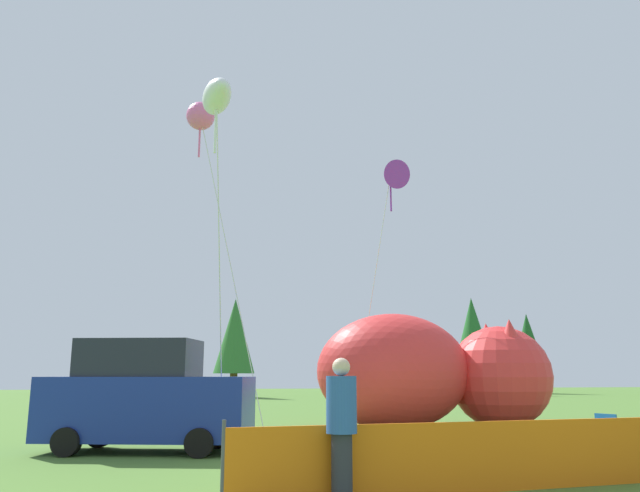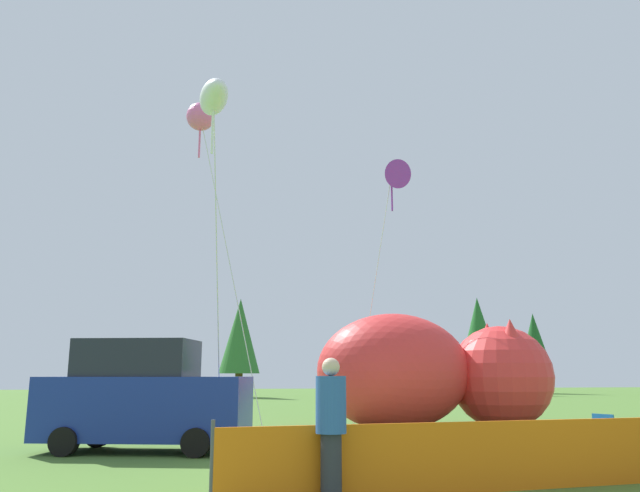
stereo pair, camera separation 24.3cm
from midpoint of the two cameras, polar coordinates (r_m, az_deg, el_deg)
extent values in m
plane|color=#4C752D|center=(12.99, 4.64, -18.60)|extent=(120.00, 120.00, 0.00)
cube|color=navy|center=(13.97, -15.18, -14.11)|extent=(4.54, 2.65, 1.29)
cube|color=#1E232D|center=(14.03, -15.79, -9.84)|extent=(2.65, 2.04, 0.77)
cylinder|color=black|center=(14.41, -9.04, -16.69)|extent=(0.60, 0.36, 0.56)
cylinder|color=black|center=(12.87, -10.72, -17.25)|extent=(0.60, 0.36, 0.56)
cylinder|color=black|center=(15.22, -19.18, -15.93)|extent=(0.60, 0.36, 0.56)
cylinder|color=black|center=(13.77, -21.88, -16.26)|extent=(0.60, 0.36, 0.56)
cube|color=#1959A5|center=(12.98, 24.53, -15.67)|extent=(0.60, 0.60, 0.03)
cube|color=#1959A5|center=(13.14, 25.00, -14.66)|extent=(0.19, 0.42, 0.41)
cylinder|color=#A5A5AD|center=(12.73, 24.86, -16.75)|extent=(0.02, 0.02, 0.44)
cylinder|color=#A5A5AD|center=(12.95, 23.36, -16.76)|extent=(0.02, 0.02, 0.44)
cylinder|color=#A5A5AD|center=(13.05, 25.86, -16.51)|extent=(0.02, 0.02, 0.44)
cylinder|color=#A5A5AD|center=(13.27, 24.38, -16.54)|extent=(0.02, 0.02, 0.44)
ellipsoid|color=red|center=(18.61, 7.10, -11.30)|extent=(4.72, 3.70, 3.34)
ellipsoid|color=yellow|center=(18.62, 7.16, -13.61)|extent=(3.05, 2.73, 1.50)
sphere|color=red|center=(19.57, 16.57, -11.42)|extent=(3.00, 3.00, 3.00)
cone|color=red|center=(20.27, 15.42, -8.07)|extent=(0.84, 0.84, 0.90)
cone|color=red|center=(18.93, 17.38, -7.73)|extent=(0.84, 0.84, 0.90)
cube|color=orange|center=(9.77, 19.34, -17.55)|extent=(8.88, 1.00, 0.94)
cylinder|color=#4C4C51|center=(8.10, -8.97, -19.06)|extent=(0.05, 0.05, 1.03)
cylinder|color=#2D2D38|center=(8.25, 1.92, -19.69)|extent=(0.27, 0.27, 0.85)
cylinder|color=#2D59A5|center=(8.18, 1.89, -14.27)|extent=(0.39, 0.39, 0.71)
sphere|color=beige|center=(8.17, 1.86, -10.99)|extent=(0.23, 0.23, 0.23)
cylinder|color=silver|center=(13.99, -8.90, -2.40)|extent=(0.46, 1.55, 7.60)
ellipsoid|color=white|center=(14.37, -9.21, 13.25)|extent=(0.89, 1.97, 0.92)
cylinder|color=white|center=(14.09, -9.30, 10.66)|extent=(0.06, 0.06, 1.20)
cylinder|color=silver|center=(17.36, -7.88, -1.49)|extent=(1.97, 1.90, 9.23)
sphere|color=pink|center=(19.57, -10.51, 11.55)|extent=(0.85, 0.85, 0.85)
cylinder|color=pink|center=(19.31, -10.59, 9.63)|extent=(0.06, 0.06, 1.20)
cylinder|color=silver|center=(20.77, 5.22, -4.40)|extent=(1.50, 0.09, 8.38)
cone|color=purple|center=(21.93, 6.86, 6.49)|extent=(1.19, 1.38, 1.21)
cylinder|color=purple|center=(21.72, 6.91, 4.73)|extent=(0.06, 0.06, 1.20)
cylinder|color=brown|center=(53.29, 14.65, -11.99)|extent=(0.60, 0.60, 1.87)
cone|color=#236028|center=(53.39, 14.43, -7.78)|extent=(3.29, 3.29, 5.99)
cylinder|color=brown|center=(45.26, -7.29, -12.53)|extent=(0.53, 0.53, 1.66)
cone|color=#2D6B2D|center=(45.34, -7.18, -8.13)|extent=(2.91, 2.91, 5.30)
cylinder|color=brown|center=(57.29, 19.36, -11.80)|extent=(0.52, 0.52, 1.62)
cone|color=#1E5623|center=(57.34, 19.13, -8.41)|extent=(2.85, 2.85, 5.17)
camera|label=1|loc=(0.12, -89.62, -0.08)|focal=35.00mm
camera|label=2|loc=(0.12, 90.38, 0.08)|focal=35.00mm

